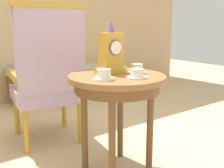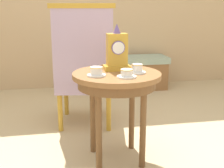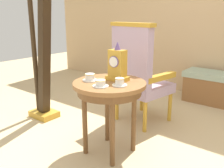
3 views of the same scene
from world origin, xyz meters
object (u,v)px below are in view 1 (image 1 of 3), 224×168
Objects in this scene: armchair at (48,74)px; window_bench at (56,83)px; teacup_right at (137,74)px; teacup_center at (137,69)px; mantel_clock at (111,53)px; teacup_left at (104,75)px; side_table at (117,88)px.

armchair reaches higher than window_bench.
teacup_right is 0.15m from teacup_center.
mantel_clock reaches higher than teacup_center.
mantel_clock is (0.17, 0.16, 0.11)m from teacup_left.
armchair reaches higher than teacup_left.
side_table is 0.24m from mantel_clock.
teacup_right is at bearing -22.59° from teacup_left.
window_bench is at bearing 77.29° from teacup_right.
window_bench is at bearing 79.44° from teacup_center.
armchair is (-0.19, 0.85, -0.10)m from teacup_right.
teacup_right is 2.19m from window_bench.
teacup_left is 0.26m from mantel_clock.
side_table is at bearing -102.01° from mantel_clock.
teacup_right is at bearing -77.31° from side_table.
teacup_right is 0.88m from armchair.
teacup_center is at bearing 6.96° from teacup_left.
armchair is (-0.00, 0.77, -0.10)m from teacup_left.
mantel_clock is at bearing -104.77° from window_bench.
side_table is 0.72m from armchair.
side_table is 5.14× the size of teacup_right.
teacup_left is 1.04× the size of teacup_center.
armchair is 1.45m from window_bench.
armchair is at bearing 90.09° from teacup_left.
mantel_clock is (0.02, 0.09, 0.22)m from side_table.
teacup_left is at bearing -137.14° from mantel_clock.
teacup_right is at bearing -77.39° from armchair.
armchair is at bearing 102.59° from side_table.
teacup_right is (0.03, -0.15, 0.11)m from side_table.
teacup_left is 0.38× the size of mantel_clock.
window_bench is (0.47, 2.09, -0.47)m from teacup_right.
side_table is 0.18m from teacup_center.
teacup_center reaches higher than teacup_left.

